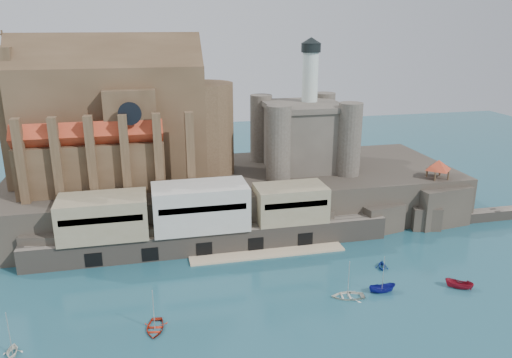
{
  "coord_description": "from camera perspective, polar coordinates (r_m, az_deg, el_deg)",
  "views": [
    {
      "loc": [
        -19.56,
        -66.16,
        42.5
      ],
      "look_at": [
        2.88,
        32.0,
        10.7
      ],
      "focal_mm": 35.0,
      "sensor_mm": 36.0,
      "label": 1
    }
  ],
  "objects": [
    {
      "name": "rock_outcrop",
      "position": [
        117.19,
        19.72,
        -2.72
      ],
      "size": [
        14.5,
        10.5,
        8.7
      ],
      "color": "#2B2520",
      "rests_on": "ground"
    },
    {
      "name": "boat_0",
      "position": [
        76.75,
        -11.48,
        -16.5
      ],
      "size": [
        3.84,
        1.64,
        5.21
      ],
      "primitive_type": "imported",
      "rotation": [
        0.0,
        0.0,
        6.13
      ],
      "color": "red",
      "rests_on": "ground"
    },
    {
      "name": "ground",
      "position": [
        81.03,
        3.15,
        -14.14
      ],
      "size": [
        300.0,
        300.0,
        0.0
      ],
      "primitive_type": "plane",
      "color": "#1A4856",
      "rests_on": "ground"
    },
    {
      "name": "boat_7",
      "position": [
        94.42,
        14.18,
        -9.81
      ],
      "size": [
        3.24,
        2.65,
        3.24
      ],
      "primitive_type": "imported",
      "rotation": [
        0.0,
        0.0,
        5.89
      ],
      "color": "navy",
      "rests_on": "ground"
    },
    {
      "name": "pavilion",
      "position": [
        114.76,
        20.12,
        1.39
      ],
      "size": [
        6.4,
        6.4,
        5.4
      ],
      "color": "#4C3723",
      "rests_on": "rock_outcrop"
    },
    {
      "name": "boat_6",
      "position": [
        84.14,
        10.41,
        -13.14
      ],
      "size": [
        1.76,
        4.0,
        5.41
      ],
      "primitive_type": "imported",
      "rotation": [
        0.0,
        0.0,
        4.54
      ],
      "color": "silver",
      "rests_on": "ground"
    },
    {
      "name": "promontory",
      "position": [
        113.68,
        -2.34,
        -1.79
      ],
      "size": [
        100.0,
        36.0,
        10.0
      ],
      "color": "#2B2520",
      "rests_on": "ground"
    },
    {
      "name": "castle_keep",
      "position": [
        115.56,
        5.41,
        5.37
      ],
      "size": [
        21.2,
        21.2,
        29.3
      ],
      "color": "#4A443A",
      "rests_on": "promontory"
    },
    {
      "name": "boat_4",
      "position": [
        77.95,
        -26.04,
        -17.53
      ],
      "size": [
        2.98,
        1.88,
        3.39
      ],
      "primitive_type": "imported",
      "rotation": [
        0.0,
        0.0,
        3.17
      ],
      "color": "white",
      "rests_on": "ground"
    },
    {
      "name": "boat_5",
      "position": [
        91.82,
        22.15,
        -11.47
      ],
      "size": [
        2.41,
        2.4,
        4.56
      ],
      "primitive_type": "imported",
      "rotation": [
        0.0,
        0.0,
        4.14
      ],
      "color": "maroon",
      "rests_on": "ground"
    },
    {
      "name": "boat_2",
      "position": [
        86.75,
        14.17,
        -12.4
      ],
      "size": [
        1.85,
        1.81,
        4.5
      ],
      "primitive_type": "imported",
      "rotation": [
        0.0,
        0.0,
        1.5
      ],
      "color": "navy",
      "rests_on": "ground"
    },
    {
      "name": "church",
      "position": [
        110.01,
        -15.12,
        6.25
      ],
      "size": [
        47.0,
        25.93,
        30.51
      ],
      "color": "#4C3723",
      "rests_on": "promontory"
    },
    {
      "name": "quay",
      "position": [
        96.84,
        -6.4,
        -4.69
      ],
      "size": [
        70.0,
        12.0,
        13.05
      ],
      "color": "#695F54",
      "rests_on": "ground"
    }
  ]
}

